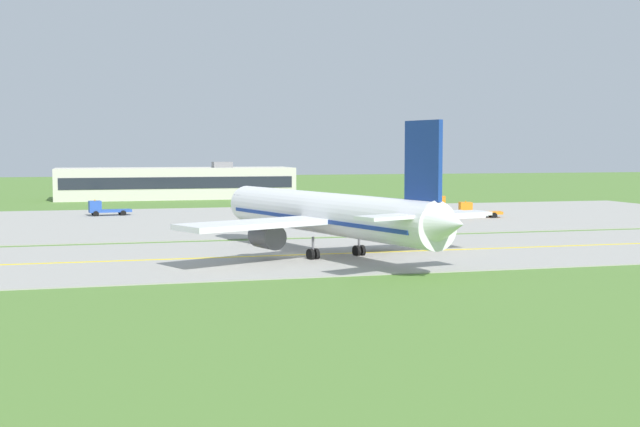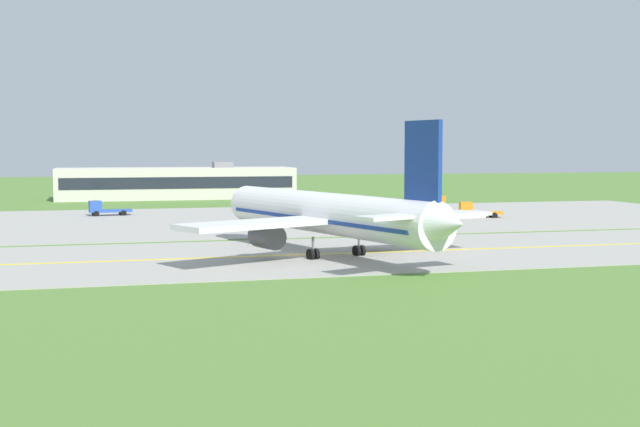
{
  "view_description": "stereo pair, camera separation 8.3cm",
  "coord_description": "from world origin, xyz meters",
  "px_view_note": "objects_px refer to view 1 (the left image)",
  "views": [
    {
      "loc": [
        -18.68,
        -78.61,
        10.37
      ],
      "look_at": [
        2.62,
        1.22,
        4.0
      ],
      "focal_mm": 46.97,
      "sensor_mm": 36.0,
      "label": 1
    },
    {
      "loc": [
        -18.6,
        -78.63,
        10.37
      ],
      "look_at": [
        2.62,
        1.22,
        4.0
      ],
      "focal_mm": 46.97,
      "sensor_mm": 36.0,
      "label": 2
    }
  ],
  "objects_px": {
    "airplane_lead": "(328,214)",
    "service_truck_baggage": "(103,209)",
    "service_truck_catering": "(474,210)",
    "service_truck_fuel": "(428,202)"
  },
  "relations": [
    {
      "from": "airplane_lead",
      "to": "service_truck_baggage",
      "type": "distance_m",
      "value": 59.76
    },
    {
      "from": "service_truck_baggage",
      "to": "service_truck_catering",
      "type": "bearing_deg",
      "value": -18.46
    },
    {
      "from": "airplane_lead",
      "to": "service_truck_catering",
      "type": "xyz_separation_m",
      "value": [
        33.32,
        38.0,
        -2.95
      ]
    },
    {
      "from": "airplane_lead",
      "to": "service_truck_baggage",
      "type": "relative_size",
      "value": 5.89
    },
    {
      "from": "service_truck_fuel",
      "to": "service_truck_catering",
      "type": "xyz_separation_m",
      "value": [
        1.74,
        -13.9,
        -0.35
      ]
    },
    {
      "from": "service_truck_baggage",
      "to": "service_truck_fuel",
      "type": "relative_size",
      "value": 1.05
    },
    {
      "from": "airplane_lead",
      "to": "service_truck_fuel",
      "type": "relative_size",
      "value": 6.15
    },
    {
      "from": "service_truck_fuel",
      "to": "service_truck_catering",
      "type": "bearing_deg",
      "value": -82.86
    },
    {
      "from": "airplane_lead",
      "to": "service_truck_catering",
      "type": "bearing_deg",
      "value": 48.76
    },
    {
      "from": "airplane_lead",
      "to": "service_truck_baggage",
      "type": "bearing_deg",
      "value": 110.22
    }
  ]
}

